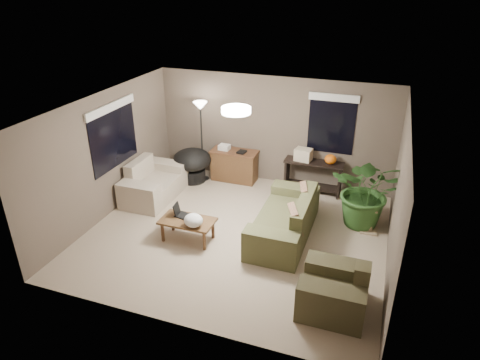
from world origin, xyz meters
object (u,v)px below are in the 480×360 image
(armchair, at_px, (335,291))
(console_table, at_px, (313,174))
(coffee_table, at_px, (187,223))
(cat_scratching_post, at_px, (370,221))
(floor_lamp, at_px, (201,115))
(papasan_chair, at_px, (192,163))
(desk, at_px, (234,165))
(houseplant, at_px, (367,198))
(main_sofa, at_px, (286,222))
(loveseat, at_px, (153,185))

(armchair, relative_size, console_table, 0.77)
(coffee_table, distance_m, cat_scratching_post, 3.48)
(floor_lamp, bearing_deg, papasan_chair, -138.88)
(floor_lamp, bearing_deg, desk, 15.36)
(console_table, distance_m, houseplant, 1.62)
(main_sofa, height_order, floor_lamp, floor_lamp)
(houseplant, bearing_deg, floor_lamp, 167.48)
(desk, xyz_separation_m, cat_scratching_post, (3.24, -1.28, -0.16))
(main_sofa, height_order, cat_scratching_post, main_sofa)
(desk, relative_size, houseplant, 0.74)
(houseplant, bearing_deg, papasan_chair, 170.33)
(main_sofa, bearing_deg, papasan_chair, 149.49)
(coffee_table, height_order, desk, desk)
(armchair, xyz_separation_m, console_table, (-1.01, 3.61, 0.14))
(armchair, height_order, cat_scratching_post, armchair)
(houseplant, bearing_deg, loveseat, -175.57)
(main_sofa, bearing_deg, loveseat, 170.33)
(papasan_chair, height_order, houseplant, houseplant)
(armchair, height_order, console_table, armchair)
(houseplant, bearing_deg, main_sofa, -146.91)
(main_sofa, xyz_separation_m, papasan_chair, (-2.67, 1.57, 0.17))
(main_sofa, xyz_separation_m, desk, (-1.75, 1.94, 0.08))
(main_sofa, bearing_deg, console_table, 86.01)
(desk, xyz_separation_m, console_table, (1.88, -0.01, 0.06))
(main_sofa, height_order, papasan_chair, main_sofa)
(armchair, xyz_separation_m, houseplant, (0.22, 2.56, 0.28))
(houseplant, bearing_deg, console_table, 139.53)
(desk, bearing_deg, coffee_table, -88.69)
(loveseat, xyz_separation_m, houseplant, (4.51, 0.35, 0.28))
(armchair, distance_m, cat_scratching_post, 2.37)
(desk, height_order, papasan_chair, papasan_chair)
(papasan_chair, height_order, floor_lamp, floor_lamp)
(desk, distance_m, houseplant, 3.29)
(desk, distance_m, floor_lamp, 1.44)
(desk, height_order, console_table, same)
(coffee_table, bearing_deg, cat_scratching_post, 24.10)
(loveseat, relative_size, coffee_table, 1.60)
(coffee_table, height_order, papasan_chair, papasan_chair)
(armchair, bearing_deg, console_table, 105.56)
(armchair, relative_size, desk, 0.91)
(console_table, bearing_deg, floor_lamp, -175.78)
(armchair, xyz_separation_m, papasan_chair, (-3.81, 3.25, 0.17))
(papasan_chair, bearing_deg, houseplant, -9.67)
(loveseat, xyz_separation_m, papasan_chair, (0.48, 1.04, 0.17))
(coffee_table, xyz_separation_m, papasan_chair, (-0.99, 2.33, 0.11))
(loveseat, distance_m, armchair, 4.83)
(main_sofa, distance_m, armchair, 2.03)
(houseplant, xyz_separation_m, cat_scratching_post, (0.13, -0.22, -0.36))
(console_table, height_order, cat_scratching_post, console_table)
(main_sofa, relative_size, armchair, 2.20)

